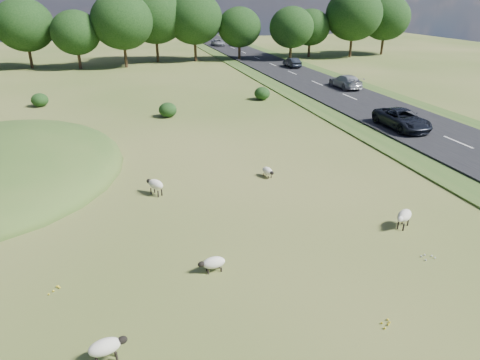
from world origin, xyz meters
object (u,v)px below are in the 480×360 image
object	(u,v)px
car_1	(402,119)
sheep_0	(404,216)
sheep_2	(268,171)
car_0	(292,62)
car_5	(237,42)
car_3	(345,81)
car_2	(218,42)
sheep_1	(106,347)
sheep_4	(155,184)
sheep_5	(213,263)

from	to	relation	value
car_1	sheep_0	bearing A→B (deg)	-124.79
sheep_2	car_0	world-z (taller)	car_0
car_0	car_5	size ratio (longest dim) A/B	0.83
car_5	sheep_0	bearing A→B (deg)	80.12
car_3	car_0	bearing A→B (deg)	-90.00
car_2	car_5	bearing A→B (deg)	-23.77
sheep_1	car_3	world-z (taller)	car_3
sheep_4	car_2	xyz separation A→B (m)	(20.55, 71.35, 0.27)
sheep_2	sheep_5	bearing A→B (deg)	-46.82
sheep_0	sheep_4	world-z (taller)	sheep_0
car_5	sheep_2	bearing A→B (deg)	75.77
sheep_0	sheep_4	xyz separation A→B (m)	(-10.99, 7.00, -0.00)
sheep_0	car_2	bearing A→B (deg)	-131.76
sheep_2	sheep_4	world-z (taller)	sheep_4
sheep_1	car_3	size ratio (longest dim) A/B	0.23
sheep_2	car_2	distance (m)	72.00
sheep_1	sheep_2	world-z (taller)	sheep_1
sheep_4	car_3	distance (m)	33.47
sheep_2	car_3	distance (m)	28.34
sheep_1	sheep_4	size ratio (longest dim) A/B	0.98
sheep_4	car_1	xyz separation A→B (m)	(20.55, 6.75, 0.38)
car_3	sheep_4	bearing A→B (deg)	43.32
car_5	sheep_5	bearing A→B (deg)	73.58
sheep_1	car_3	xyz separation A→B (m)	(26.98, 34.55, 0.41)
sheep_1	car_2	world-z (taller)	car_2
car_1	car_3	bearing A→B (deg)	76.80
sheep_5	car_2	distance (m)	81.56
sheep_4	car_0	distance (m)	46.14
car_0	car_5	world-z (taller)	car_5
sheep_0	car_0	size ratio (longest dim) A/B	0.30
sheep_1	car_5	distance (m)	85.63
car_0	car_2	world-z (taller)	car_0
car_3	car_5	world-z (taller)	car_3
sheep_2	car_5	size ratio (longest dim) A/B	0.22
sheep_0	sheep_5	distance (m)	9.57
car_0	sheep_1	bearing A→B (deg)	62.02
car_2	sheep_5	bearing A→B (deg)	-103.53
sheep_1	car_0	distance (m)	57.51
sheep_2	car_0	xyz separation A→B (m)	(17.50, 38.53, 0.55)
car_1	car_5	xyz separation A→B (m)	(3.80, 62.92, -0.04)
car_1	car_5	distance (m)	63.04
sheep_2	sheep_0	bearing A→B (deg)	13.53
car_3	car_5	size ratio (longest dim) A/B	1.05
car_5	car_0	bearing A→B (deg)	90.00
sheep_4	car_2	world-z (taller)	car_2
car_0	sheep_4	bearing A→B (deg)	58.15
sheep_1	car_0	world-z (taller)	car_0
sheep_5	car_3	world-z (taller)	car_3
sheep_1	car_1	size ratio (longest dim) A/B	0.22
sheep_5	car_0	size ratio (longest dim) A/B	0.28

